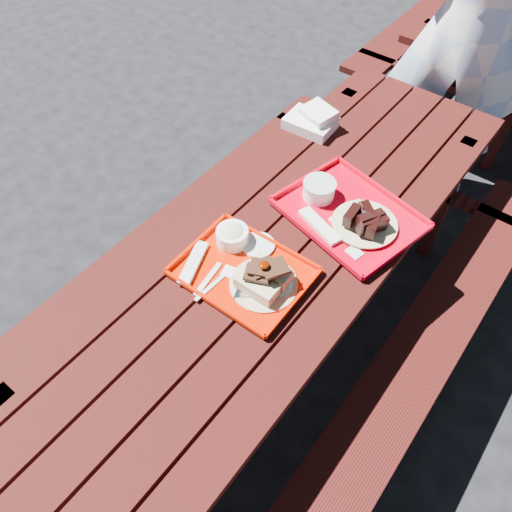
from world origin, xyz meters
name	(u,v)px	position (x,y,z in m)	size (l,w,h in m)	color
ground	(275,344)	(0.00, 0.00, 0.00)	(60.00, 60.00, 0.00)	black
picnic_table_near	(280,274)	(0.00, 0.00, 0.56)	(1.41, 2.40, 0.75)	#3B0F0B
near_tray	(247,264)	(-0.02, -0.17, 0.78)	(0.44, 0.37, 0.14)	red
far_tray	(346,212)	(0.11, 0.25, 0.78)	(0.56, 0.48, 0.08)	red
white_cloth	(313,120)	(-0.29, 0.63, 0.79)	(0.22, 0.19, 0.09)	white
person	(470,29)	(0.03, 1.45, 0.96)	(0.70, 0.46, 1.93)	#B9D3FF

